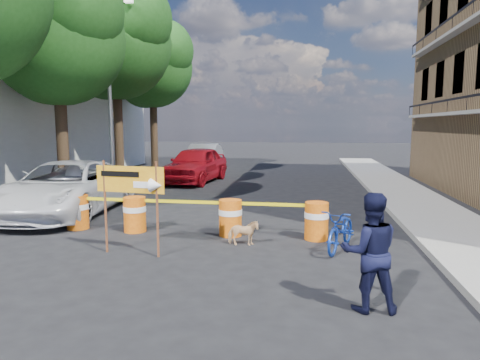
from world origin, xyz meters
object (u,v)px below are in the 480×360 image
(pedestrian, at_px, (370,252))
(dog, at_px, (243,233))
(sedan_silver, at_px, (204,157))
(barrel_mid_left, at_px, (135,214))
(detour_sign, at_px, (139,187))
(suv_white, at_px, (67,188))
(sedan_red, at_px, (195,164))
(bicycle, at_px, (342,211))
(barrel_far_right, at_px, (316,220))
(barrel_far_left, at_px, (78,211))
(barrel_mid_right, at_px, (230,217))

(pedestrian, bearing_deg, dog, -57.84)
(sedan_silver, bearing_deg, barrel_mid_left, -84.49)
(detour_sign, bearing_deg, pedestrian, -17.91)
(suv_white, bearing_deg, sedan_red, 70.55)
(bicycle, xyz_separation_m, sedan_silver, (-6.98, 15.96, -0.08))
(barrel_far_right, distance_m, suv_white, 7.75)
(dog, xyz_separation_m, sedan_silver, (-4.80, 15.96, 0.50))
(barrel_far_right, xyz_separation_m, sedan_silver, (-6.46, 15.17, 0.32))
(barrel_far_left, bearing_deg, barrel_far_right, -1.04)
(pedestrian, distance_m, sedan_silver, 20.35)
(barrel_far_left, xyz_separation_m, barrel_mid_right, (4.11, -0.08, 0.00))
(dog, relative_size, sedan_red, 0.14)
(pedestrian, bearing_deg, sedan_red, -70.31)
(barrel_mid_left, bearing_deg, sedan_red, 95.52)
(barrel_mid_right, relative_size, barrel_far_right, 1.00)
(barrel_mid_left, bearing_deg, barrel_far_right, -0.67)
(barrel_mid_left, distance_m, dog, 3.06)
(detour_sign, bearing_deg, barrel_far_left, 149.18)
(barrel_far_right, relative_size, dog, 1.29)
(barrel_mid_right, distance_m, detour_sign, 2.65)
(suv_white, xyz_separation_m, sedan_red, (2.00, 7.83, 0.04))
(pedestrian, bearing_deg, detour_sign, -29.85)
(barrel_mid_right, bearing_deg, suv_white, 161.68)
(barrel_mid_right, xyz_separation_m, barrel_far_right, (2.10, -0.03, 0.00))
(barrel_far_left, xyz_separation_m, bicycle, (6.73, -0.90, 0.41))
(detour_sign, bearing_deg, barrel_mid_left, 122.83)
(dog, distance_m, sedan_red, 11.15)
(suv_white, bearing_deg, barrel_mid_left, -36.32)
(detour_sign, relative_size, suv_white, 0.34)
(pedestrian, relative_size, sedan_red, 0.35)
(pedestrian, relative_size, suv_white, 0.30)
(sedan_red, bearing_deg, bicycle, -53.87)
(barrel_mid_right, height_order, pedestrian, pedestrian)
(barrel_mid_right, bearing_deg, bicycle, -17.38)
(bicycle, bearing_deg, barrel_far_left, -167.68)
(pedestrian, distance_m, bicycle, 3.10)
(detour_sign, height_order, bicycle, detour_sign)
(sedan_red, xyz_separation_m, sedan_silver, (-0.94, 5.51, -0.06))
(barrel_mid_right, height_order, detour_sign, detour_sign)
(barrel_far_right, relative_size, suv_white, 0.15)
(barrel_mid_right, distance_m, pedestrian, 4.81)
(barrel_mid_right, xyz_separation_m, sedan_silver, (-4.36, 15.14, 0.32))
(barrel_far_left, bearing_deg, sedan_red, 85.89)
(detour_sign, distance_m, suv_white, 5.37)
(barrel_far_right, distance_m, pedestrian, 3.96)
(barrel_far_right, distance_m, detour_sign, 4.23)
(pedestrian, bearing_deg, barrel_mid_right, -59.56)
(detour_sign, xyz_separation_m, sedan_silver, (-2.79, 17.03, -0.67))
(bicycle, height_order, suv_white, bicycle)
(suv_white, bearing_deg, detour_sign, -48.85)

